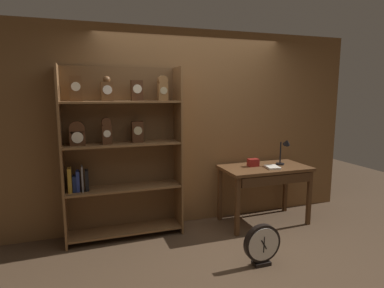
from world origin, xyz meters
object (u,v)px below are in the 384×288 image
(desk_lamp, at_px, (284,149))
(toolbox_small, at_px, (253,163))
(bookshelf, at_px, (119,151))
(round_clock_large, at_px, (262,245))
(workbench, at_px, (265,174))
(open_repair_manual, at_px, (272,167))

(desk_lamp, distance_m, toolbox_small, 0.48)
(bookshelf, height_order, round_clock_large, bookshelf)
(workbench, relative_size, open_repair_manual, 5.34)
(round_clock_large, bearing_deg, open_repair_manual, 52.99)
(workbench, height_order, desk_lamp, desk_lamp)
(bookshelf, xyz_separation_m, open_repair_manual, (1.95, -0.32, -0.28))
(workbench, distance_m, desk_lamp, 0.45)
(bookshelf, height_order, workbench, bookshelf)
(workbench, xyz_separation_m, open_repair_manual, (0.05, -0.09, 0.11))
(workbench, distance_m, round_clock_large, 1.24)
(toolbox_small, xyz_separation_m, round_clock_large, (-0.47, -1.06, -0.62))
(toolbox_small, height_order, open_repair_manual, toolbox_small)
(workbench, bearing_deg, bookshelf, 173.12)
(desk_lamp, height_order, open_repair_manual, desk_lamp)
(workbench, xyz_separation_m, desk_lamp, (0.30, 0.03, 0.33))
(workbench, bearing_deg, round_clock_large, -122.45)
(open_repair_manual, bearing_deg, workbench, 128.41)
(toolbox_small, bearing_deg, desk_lamp, -8.31)
(toolbox_small, distance_m, open_repair_manual, 0.26)
(bookshelf, bearing_deg, open_repair_manual, -9.28)
(desk_lamp, bearing_deg, open_repair_manual, -155.55)
(workbench, distance_m, toolbox_small, 0.23)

